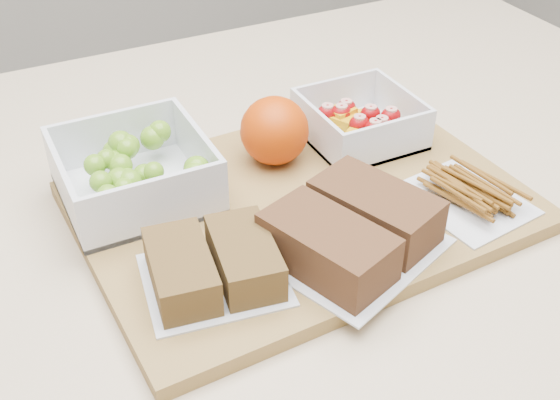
{
  "coord_description": "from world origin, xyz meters",
  "views": [
    {
      "loc": [
        -0.24,
        -0.49,
        1.32
      ],
      "look_at": [
        0.0,
        -0.01,
        0.93
      ],
      "focal_mm": 45.0,
      "sensor_mm": 36.0,
      "label": 1
    }
  ],
  "objects_px": {
    "cutting_board": "(302,206)",
    "orange": "(274,131)",
    "sandwich_bag_center": "(352,229)",
    "grape_container": "(136,172)",
    "pretzel_bag": "(466,190)",
    "fruit_container": "(360,123)",
    "sandwich_bag_left": "(213,265)"
  },
  "relations": [
    {
      "from": "cutting_board",
      "to": "orange",
      "type": "height_order",
      "value": "orange"
    },
    {
      "from": "orange",
      "to": "sandwich_bag_center",
      "type": "height_order",
      "value": "orange"
    },
    {
      "from": "cutting_board",
      "to": "sandwich_bag_center",
      "type": "bearing_deg",
      "value": -90.33
    },
    {
      "from": "cutting_board",
      "to": "grape_container",
      "type": "distance_m",
      "value": 0.17
    },
    {
      "from": "grape_container",
      "to": "pretzel_bag",
      "type": "distance_m",
      "value": 0.32
    },
    {
      "from": "fruit_container",
      "to": "pretzel_bag",
      "type": "relative_size",
      "value": 0.89
    },
    {
      "from": "fruit_container",
      "to": "orange",
      "type": "xyz_separation_m",
      "value": [
        -0.1,
        0.0,
        0.02
      ]
    },
    {
      "from": "grape_container",
      "to": "fruit_container",
      "type": "height_order",
      "value": "grape_container"
    },
    {
      "from": "sandwich_bag_left",
      "to": "grape_container",
      "type": "bearing_deg",
      "value": 96.89
    },
    {
      "from": "cutting_board",
      "to": "orange",
      "type": "relative_size",
      "value": 5.84
    },
    {
      "from": "fruit_container",
      "to": "cutting_board",
      "type": "bearing_deg",
      "value": -146.17
    },
    {
      "from": "orange",
      "to": "sandwich_bag_center",
      "type": "distance_m",
      "value": 0.16
    },
    {
      "from": "orange",
      "to": "sandwich_bag_center",
      "type": "bearing_deg",
      "value": -91.4
    },
    {
      "from": "orange",
      "to": "pretzel_bag",
      "type": "xyz_separation_m",
      "value": [
        0.13,
        -0.15,
        -0.02
      ]
    },
    {
      "from": "fruit_container",
      "to": "sandwich_bag_left",
      "type": "bearing_deg",
      "value": -148.11
    },
    {
      "from": "grape_container",
      "to": "orange",
      "type": "relative_size",
      "value": 1.94
    },
    {
      "from": "fruit_container",
      "to": "orange",
      "type": "distance_m",
      "value": 0.1
    },
    {
      "from": "sandwich_bag_center",
      "to": "pretzel_bag",
      "type": "xyz_separation_m",
      "value": [
        0.14,
        0.01,
        -0.01
      ]
    },
    {
      "from": "grape_container",
      "to": "sandwich_bag_left",
      "type": "bearing_deg",
      "value": -83.11
    },
    {
      "from": "sandwich_bag_center",
      "to": "pretzel_bag",
      "type": "relative_size",
      "value": 1.44
    },
    {
      "from": "fruit_container",
      "to": "pretzel_bag",
      "type": "xyz_separation_m",
      "value": [
        0.03,
        -0.15,
        -0.01
      ]
    },
    {
      "from": "pretzel_bag",
      "to": "sandwich_bag_left",
      "type": "bearing_deg",
      "value": 179.25
    },
    {
      "from": "fruit_container",
      "to": "orange",
      "type": "bearing_deg",
      "value": 179.1
    },
    {
      "from": "cutting_board",
      "to": "orange",
      "type": "bearing_deg",
      "value": 81.98
    },
    {
      "from": "grape_container",
      "to": "fruit_container",
      "type": "relative_size",
      "value": 1.22
    },
    {
      "from": "sandwich_bag_left",
      "to": "pretzel_bag",
      "type": "xyz_separation_m",
      "value": [
        0.26,
        -0.0,
        -0.0
      ]
    },
    {
      "from": "fruit_container",
      "to": "pretzel_bag",
      "type": "bearing_deg",
      "value": -78.52
    },
    {
      "from": "pretzel_bag",
      "to": "fruit_container",
      "type": "bearing_deg",
      "value": 101.48
    },
    {
      "from": "sandwich_bag_left",
      "to": "sandwich_bag_center",
      "type": "xyz_separation_m",
      "value": [
        0.12,
        -0.02,
        0.0
      ]
    },
    {
      "from": "cutting_board",
      "to": "sandwich_bag_left",
      "type": "xyz_separation_m",
      "value": [
        -0.12,
        -0.07,
        0.03
      ]
    },
    {
      "from": "orange",
      "to": "fruit_container",
      "type": "bearing_deg",
      "value": -0.9
    },
    {
      "from": "grape_container",
      "to": "sandwich_bag_left",
      "type": "distance_m",
      "value": 0.15
    }
  ]
}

